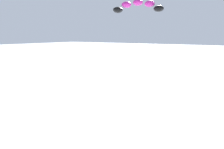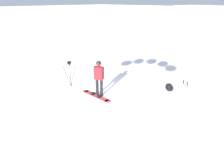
% 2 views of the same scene
% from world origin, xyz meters
% --- Properties ---
extents(traction_kite, '(3.91, 2.25, 0.93)m').
position_xyz_m(traction_kite, '(-4.27, 13.59, 9.12)').
color(traction_kite, black).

